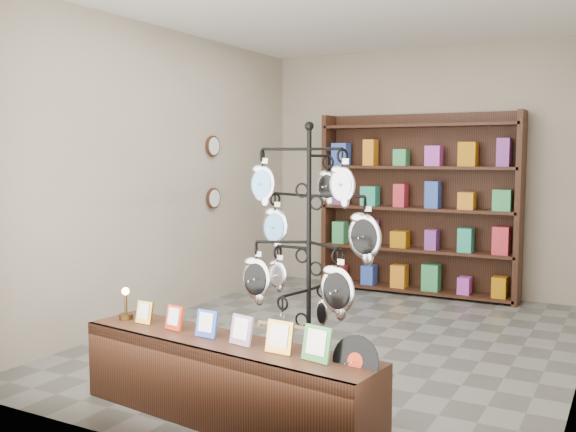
% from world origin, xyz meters
% --- Properties ---
extents(ground, '(5.00, 5.00, 0.00)m').
position_xyz_m(ground, '(0.00, 0.00, 0.00)').
color(ground, slate).
rests_on(ground, ground).
extents(room_envelope, '(5.00, 5.00, 5.00)m').
position_xyz_m(room_envelope, '(0.00, 0.00, 1.85)').
color(room_envelope, '#ACA28A').
rests_on(room_envelope, ground).
extents(display_tree, '(0.99, 0.84, 1.92)m').
position_xyz_m(display_tree, '(0.40, -1.45, 1.11)').
color(display_tree, black).
rests_on(display_tree, ground).
extents(front_shelf, '(2.18, 0.69, 0.76)m').
position_xyz_m(front_shelf, '(0.07, -1.99, 0.27)').
color(front_shelf, black).
rests_on(front_shelf, ground).
extents(back_shelving, '(2.42, 0.36, 2.20)m').
position_xyz_m(back_shelving, '(0.00, 2.30, 1.03)').
color(back_shelving, black).
rests_on(back_shelving, ground).
extents(wall_clocks, '(0.03, 0.24, 0.84)m').
position_xyz_m(wall_clocks, '(-1.97, 0.80, 1.50)').
color(wall_clocks, black).
rests_on(wall_clocks, ground).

